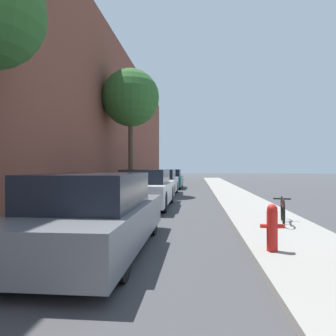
{
  "coord_description": "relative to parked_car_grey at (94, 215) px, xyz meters",
  "views": [
    {
      "loc": [
        1.0,
        1.47,
        1.51
      ],
      "look_at": [
        0.18,
        10.41,
        1.48
      ],
      "focal_mm": 33.4,
      "sensor_mm": 36.0,
      "label": 1
    }
  ],
  "objects": [
    {
      "name": "parked_car_teal",
      "position": [
        -0.15,
        16.74,
        -0.02
      ],
      "size": [
        1.87,
        3.9,
        1.35
      ],
      "color": "black",
      "rests_on": "ground"
    },
    {
      "name": "parked_car_grey",
      "position": [
        0.0,
        0.0,
        0.0
      ],
      "size": [
        1.84,
        4.62,
        1.4
      ],
      "color": "black",
      "rests_on": "ground"
    },
    {
      "name": "fire_hydrant",
      "position": [
        3.07,
        -0.11,
        -0.14
      ],
      "size": [
        0.38,
        0.18,
        0.78
      ],
      "color": "red",
      "rests_on": "sidewalk_right"
    },
    {
      "name": "parked_car_white",
      "position": [
        -0.05,
        6.22,
        0.03
      ],
      "size": [
        1.75,
        4.61,
        1.42
      ],
      "color": "black",
      "rests_on": "ground"
    },
    {
      "name": "street_tree_far",
      "position": [
        -1.71,
        11.09,
        4.55
      ],
      "size": [
        3.07,
        3.07,
        6.65
      ],
      "color": "#4C3A2B",
      "rests_on": "sidewalk_left"
    },
    {
      "name": "parked_car_silver",
      "position": [
        -0.16,
        11.65,
        0.0
      ],
      "size": [
        1.74,
        4.08,
        1.38
      ],
      "color": "black",
      "rests_on": "ground"
    },
    {
      "name": "building_facade_left",
      "position": [
        -3.42,
        9.12,
        4.08
      ],
      "size": [
        0.7,
        52.0,
        9.48
      ],
      "color": "brown",
      "rests_on": "ground"
    },
    {
      "name": "ground_plane",
      "position": [
        0.83,
        9.12,
        -0.66
      ],
      "size": [
        120.0,
        120.0,
        0.0
      ],
      "primitive_type": "plane",
      "color": "#3D3D3F"
    },
    {
      "name": "sidewalk_right",
      "position": [
        3.73,
        9.12,
        -0.6
      ],
      "size": [
        2.0,
        52.0,
        0.12
      ],
      "color": "gray",
      "rests_on": "ground"
    },
    {
      "name": "bicycle",
      "position": [
        3.96,
        2.57,
        -0.21
      ],
      "size": [
        0.48,
        1.51,
        0.63
      ],
      "rotation": [
        0.0,
        0.0,
        -0.21
      ],
      "color": "black",
      "rests_on": "sidewalk_right"
    },
    {
      "name": "sidewalk_left",
      "position": [
        -2.07,
        9.12,
        -0.6
      ],
      "size": [
        2.0,
        52.0,
        0.12
      ],
      "color": "gray",
      "rests_on": "ground"
    }
  ]
}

